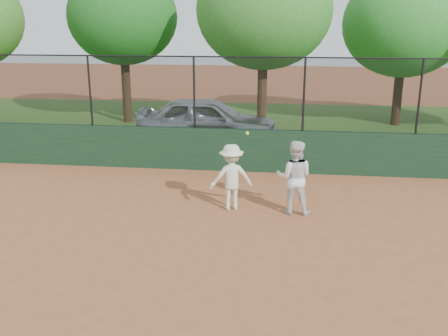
# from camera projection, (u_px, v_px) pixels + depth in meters

# --- Properties ---
(ground) EXTENTS (80.00, 80.00, 0.00)m
(ground) POSITION_uv_depth(u_px,v_px,m) (163.00, 269.00, 8.62)
(ground) COLOR #A25834
(ground) RESTS_ON ground
(back_wall) EXTENTS (26.00, 0.20, 1.20)m
(back_wall) POSITION_uv_depth(u_px,v_px,m) (212.00, 149.00, 14.16)
(back_wall) COLOR #18351F
(back_wall) RESTS_ON ground
(grass_strip) EXTENTS (36.00, 12.00, 0.01)m
(grass_strip) POSITION_uv_depth(u_px,v_px,m) (234.00, 127.00, 20.03)
(grass_strip) COLOR #2C5119
(grass_strip) RESTS_ON ground
(parked_car) EXTENTS (4.84, 2.04, 1.63)m
(parked_car) POSITION_uv_depth(u_px,v_px,m) (207.00, 121.00, 17.05)
(parked_car) COLOR #A9AEB3
(parked_car) RESTS_ON ground
(player_second) EXTENTS (0.84, 0.67, 1.65)m
(player_second) POSITION_uv_depth(u_px,v_px,m) (294.00, 177.00, 10.91)
(player_second) COLOR silver
(player_second) RESTS_ON ground
(player_main) EXTENTS (1.10, 0.84, 1.88)m
(player_main) POSITION_uv_depth(u_px,v_px,m) (231.00, 177.00, 11.16)
(player_main) COLOR beige
(player_main) RESTS_ON ground
(fence_assembly) EXTENTS (26.00, 0.06, 2.00)m
(fence_assembly) POSITION_uv_depth(u_px,v_px,m) (211.00, 92.00, 13.69)
(fence_assembly) COLOR black
(fence_assembly) RESTS_ON back_wall
(tree_1) EXTENTS (4.40, 4.00, 6.15)m
(tree_1) POSITION_uv_depth(u_px,v_px,m) (122.00, 17.00, 19.83)
(tree_1) COLOR #3B2714
(tree_1) RESTS_ON ground
(tree_2) EXTENTS (4.80, 4.36, 6.53)m
(tree_2) POSITION_uv_depth(u_px,v_px,m) (264.00, 10.00, 17.46)
(tree_2) COLOR #4A2F1A
(tree_2) RESTS_ON ground
(tree_3) EXTENTS (4.78, 4.35, 6.05)m
(tree_3) POSITION_uv_depth(u_px,v_px,m) (405.00, 24.00, 19.33)
(tree_3) COLOR #372012
(tree_3) RESTS_ON ground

